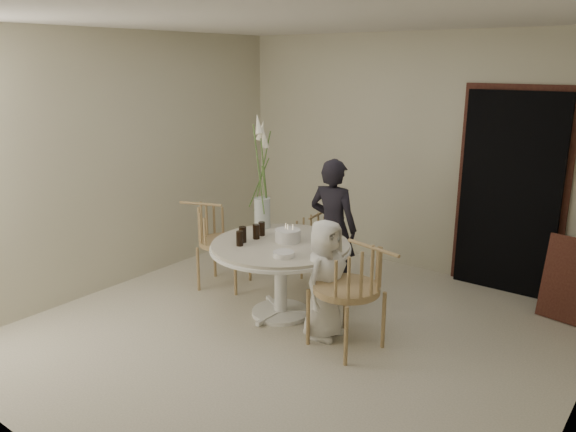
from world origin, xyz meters
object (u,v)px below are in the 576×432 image
Objects in this scene: chair_right at (359,282)px; chair_left at (212,232)px; girl at (333,228)px; boy at (325,279)px; birthday_cake at (288,235)px; flower_vase at (262,188)px; table at (281,254)px; chair_far at (313,240)px.

chair_right is 1.07× the size of chair_left.
boy is (0.47, -0.86, -0.18)m from girl.
birthday_cake is (-0.08, -0.66, 0.07)m from girl.
girl is 0.67m from birthday_cake.
flower_vase is (-0.57, -0.45, 0.42)m from girl.
table is 0.60m from boy.
table is at bearing -118.82° from chair_left.
girl is (-0.86, 0.93, 0.08)m from chair_right.
chair_far is 0.37m from girl.
table is at bearing -32.42° from flower_vase.
chair_left is 0.64× the size of girl.
birthday_cake is at bearing 71.92° from table.
flower_vase reaches higher than chair_far.
birthday_cake is (-0.94, 0.27, 0.15)m from chair_right.
flower_vase reaches higher than table.
chair_right is 0.85× the size of flower_vase.
girl is 0.84m from flower_vase.
boy is (1.64, -0.27, -0.06)m from chair_left.
boy is (0.58, -0.11, -0.08)m from table.
table is at bearing 76.57° from boy.
chair_right is at bearing -11.30° from table.
flower_vase is (-1.04, 0.41, 0.60)m from boy.
chair_right is at bearing -18.84° from flower_vase.
chair_left is at bearing -87.06° from chair_right.
table is 1.23× the size of boy.
table is 1.07m from chair_left.
chair_left is 0.86× the size of boy.
chair_right reaches higher than table.
table is 1.15× the size of flower_vase.
chair_far is at bearing 37.11° from boy.
chair_far is 0.73× the size of boy.
chair_right is at bearing -103.95° from boy.
flower_vase is (-0.46, 0.29, 0.52)m from table.
chair_left is 1.31m from girl.
chair_left is at bearing -149.39° from chair_far.
birthday_cake is at bearing -93.19° from chair_right.
boy is (0.77, -0.94, 0.03)m from chair_far.
girl is 5.94× the size of birthday_cake.
girl is at bearing 26.57° from boy.
chair_right is (1.15, -1.01, 0.13)m from chair_far.
chair_right reaches higher than chair_far.
birthday_cake is 0.64m from flower_vase.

